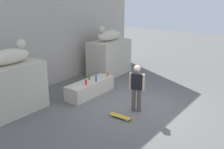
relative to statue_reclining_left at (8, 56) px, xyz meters
The scene contains 13 objects.
ground_plane 4.75m from the statue_reclining_left, 49.20° to the right, with size 40.00×40.00×0.00m, color #605E5B.
facade_wall 3.30m from the statue_reclining_left, 26.82° to the left, with size 11.87×0.60×5.98m, color #B5AA9F.
pedestal_left 1.15m from the statue_reclining_left, behind, with size 2.21×1.24×1.72m, color beige.
pedestal_right 5.78m from the statue_reclining_left, ahead, with size 2.21×1.24×1.72m, color beige.
statue_reclining_left is the anchor object (origin of this frame).
statue_reclining_right 5.63m from the statue_reclining_left, ahead, with size 1.64×0.68×0.78m.
ledge_block 3.48m from the statue_reclining_left, 21.72° to the right, with size 2.31×0.71×0.59m, color beige.
skater 4.42m from the statue_reclining_left, 53.64° to the right, with size 0.29×0.52×1.67m.
skateboard 4.21m from the statue_reclining_left, 62.39° to the right, with size 0.21×0.80×0.08m.
bottle_blue 3.45m from the statue_reclining_left, 25.12° to the right, with size 0.06×0.06×0.33m.
bottle_orange 4.15m from the statue_reclining_left, 20.15° to the right, with size 0.08×0.08×0.26m.
bottle_red 3.00m from the statue_reclining_left, 28.79° to the right, with size 0.07×0.07×0.26m.
bottle_green 3.36m from the statue_reclining_left, 18.20° to the right, with size 0.06×0.06×0.30m.
Camera 1 is at (-7.92, -4.61, 4.02)m, focal length 43.40 mm.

